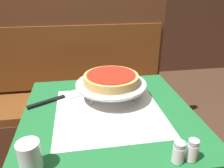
# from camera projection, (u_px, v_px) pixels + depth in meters

# --- Properties ---
(dining_table_front) EXTENTS (0.77, 0.77, 0.77)m
(dining_table_front) POSITION_uv_depth(u_px,v_px,m) (109.00, 131.00, 1.05)
(dining_table_front) COLOR #1E6B33
(dining_table_front) RESTS_ON ground_plane
(dining_table_rear) EXTENTS (0.81, 0.81, 0.77)m
(dining_table_rear) POSITION_uv_depth(u_px,v_px,m) (76.00, 45.00, 2.52)
(dining_table_rear) COLOR red
(dining_table_rear) RESTS_ON ground_plane
(booth_bench) EXTENTS (1.46, 0.47, 1.27)m
(booth_bench) POSITION_uv_depth(u_px,v_px,m) (78.00, 108.00, 1.79)
(booth_bench) COLOR brown
(booth_bench) RESTS_ON ground_plane
(pizza_pan_stand) EXTENTS (0.35, 0.35, 0.08)m
(pizza_pan_stand) POSITION_uv_depth(u_px,v_px,m) (111.00, 85.00, 1.09)
(pizza_pan_stand) COLOR #ADADB2
(pizza_pan_stand) RESTS_ON dining_table_front
(deep_dish_pizza) EXTENTS (0.27, 0.27, 0.05)m
(deep_dish_pizza) POSITION_uv_depth(u_px,v_px,m) (111.00, 79.00, 1.08)
(deep_dish_pizza) COLOR tan
(deep_dish_pizza) RESTS_ON pizza_pan_stand
(pizza_server) EXTENTS (0.28, 0.18, 0.01)m
(pizza_server) POSITION_uv_depth(u_px,v_px,m) (57.00, 99.00, 1.10)
(pizza_server) COLOR #BCBCC1
(pizza_server) RESTS_ON dining_table_front
(water_glass_near) EXTENTS (0.07, 0.07, 0.10)m
(water_glass_near) POSITION_uv_depth(u_px,v_px,m) (30.00, 156.00, 0.67)
(water_glass_near) COLOR silver
(water_glass_near) RESTS_ON dining_table_front
(salt_shaker) EXTENTS (0.04, 0.04, 0.08)m
(salt_shaker) POSITION_uv_depth(u_px,v_px,m) (179.00, 152.00, 0.71)
(salt_shaker) COLOR silver
(salt_shaker) RESTS_ON dining_table_front
(pepper_shaker) EXTENTS (0.04, 0.04, 0.08)m
(pepper_shaker) POSITION_uv_depth(u_px,v_px,m) (192.00, 150.00, 0.71)
(pepper_shaker) COLOR silver
(pepper_shaker) RESTS_ON dining_table_front
(condiment_caddy) EXTENTS (0.14, 0.14, 0.15)m
(condiment_caddy) POSITION_uv_depth(u_px,v_px,m) (66.00, 30.00, 2.51)
(condiment_caddy) COLOR black
(condiment_caddy) RESTS_ON dining_table_rear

